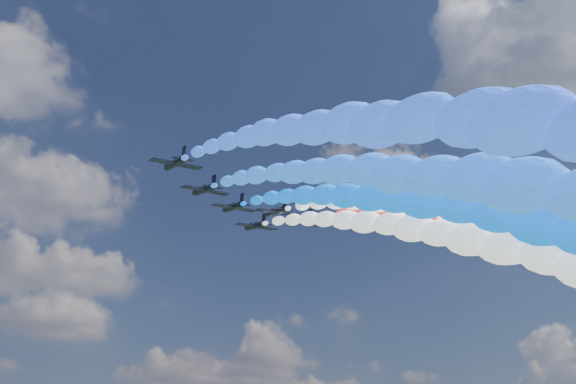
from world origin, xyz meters
name	(u,v)px	position (x,y,z in m)	size (l,w,h in m)	color
jet_0	(175,163)	(-28.20, -5.30, 102.07)	(9.68, 12.98, 2.86)	black
trail_0	(302,148)	(-28.20, -55.93, 85.50)	(6.06, 96.48, 37.32)	#2A58FF
jet_1	(204,190)	(-18.27, 5.59, 102.07)	(9.68, 12.98, 2.86)	black
trail_1	(328,188)	(-18.27, -45.04, 85.50)	(6.06, 96.48, 37.32)	blue
jet_2	(233,207)	(-8.79, 12.89, 102.07)	(9.68, 12.98, 2.86)	black
trail_2	(358,212)	(-8.79, -37.75, 85.50)	(6.06, 96.48, 37.32)	#0561FA
jet_3	(277,212)	(0.92, 11.39, 102.07)	(9.68, 12.98, 2.86)	black
trail_3	(416,218)	(0.92, -39.25, 85.50)	(6.06, 96.48, 37.32)	white
jet_4	(255,226)	(0.99, 22.95, 102.07)	(9.68, 12.98, 2.86)	black
trail_4	(377,238)	(0.99, -27.69, 85.50)	(6.06, 96.48, 37.32)	white
jet_5	(300,222)	(8.84, 15.40, 102.07)	(9.68, 12.98, 2.86)	black
trail_5	(441,232)	(8.84, -35.23, 85.50)	(6.06, 96.48, 37.32)	red
jet_6	(368,217)	(20.90, 5.45, 102.07)	(9.68, 12.98, 2.86)	black
trail_6	(539,225)	(20.90, -45.19, 85.50)	(6.06, 96.48, 37.32)	red
jet_7	(429,207)	(29.00, -6.32, 102.07)	(9.68, 12.98, 2.86)	black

